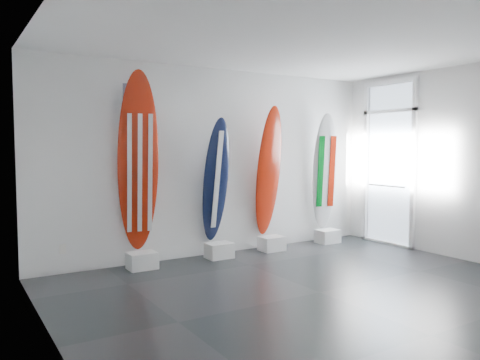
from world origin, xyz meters
TOP-DOWN VIEW (x-y plane):
  - floor at (0.00, 0.00)m, footprint 6.00×6.00m
  - ceiling at (0.00, 0.00)m, footprint 6.00×6.00m
  - wall_back at (0.00, 2.50)m, footprint 6.00×0.00m
  - wall_left at (-3.00, 0.00)m, footprint 0.00×5.00m
  - wall_right at (3.00, 0.00)m, footprint 0.00×5.00m
  - display_block_usa at (-1.43, 2.18)m, footprint 0.40×0.30m
  - surfboard_usa at (-1.43, 2.28)m, footprint 0.63×0.43m
  - display_block_navy at (-0.16, 2.18)m, footprint 0.40×0.30m
  - surfboard_navy at (-0.16, 2.28)m, footprint 0.47×0.44m
  - display_block_swiss at (0.85, 2.18)m, footprint 0.40×0.30m
  - surfboard_swiss at (0.85, 2.28)m, footprint 0.53×0.43m
  - display_block_italy at (2.10, 2.18)m, footprint 0.40×0.30m
  - surfboard_italy at (2.10, 2.28)m, footprint 0.53×0.37m
  - wall_outlet at (-2.45, 2.48)m, footprint 0.09×0.02m
  - glass_door at (2.97, 1.55)m, footprint 0.12×1.16m
  - balcony at (4.30, 1.55)m, footprint 2.80×2.20m

SIDE VIEW (x-z plane):
  - floor at x=0.00m, z-range 0.00..0.00m
  - display_block_usa at x=-1.43m, z-range 0.00..0.24m
  - display_block_navy at x=-0.16m, z-range 0.00..0.24m
  - display_block_swiss at x=0.85m, z-range 0.00..0.24m
  - display_block_italy at x=2.10m, z-range 0.00..0.24m
  - wall_outlet at x=-2.45m, z-range 0.28..0.41m
  - balcony at x=4.30m, z-range -0.10..1.10m
  - surfboard_navy at x=-0.16m, z-range 0.23..2.21m
  - surfboard_italy at x=2.10m, z-range 0.24..2.35m
  - surfboard_swiss at x=0.85m, z-range 0.23..2.43m
  - glass_door at x=2.97m, z-range 0.00..2.85m
  - wall_back at x=0.00m, z-range -1.50..4.50m
  - wall_left at x=-3.00m, z-range -1.00..4.00m
  - wall_right at x=3.00m, z-range -1.00..4.00m
  - surfboard_usa at x=-1.43m, z-range 0.24..2.83m
  - ceiling at x=0.00m, z-range 3.00..3.00m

